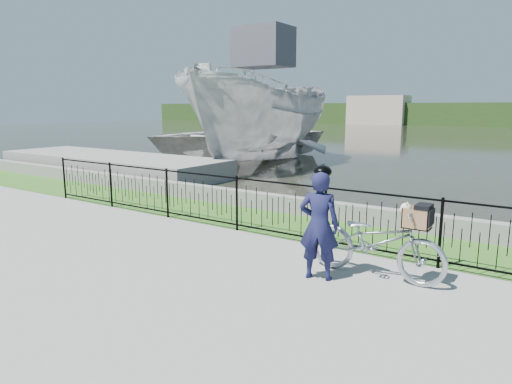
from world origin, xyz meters
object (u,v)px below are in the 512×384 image
Objects in this scene: cyclist at (319,224)px; boat_near at (263,118)px; dock at (110,164)px; boat_far at (235,137)px; bicycle_rig at (376,241)px.

boat_near reaches higher than cyclist.
dock is 0.89× the size of boat_far.
boat_near is at bearing 52.05° from dock.
boat_near is 4.22m from boat_far.
boat_near is at bearing 130.94° from bicycle_rig.
boat_far is at bearing 133.94° from bicycle_rig.
dock is 5.86× the size of cyclist.
bicycle_rig is 12.99m from boat_near.
boat_far is at bearing 130.97° from cyclist.
bicycle_rig is 0.19× the size of boat_far.
boat_near is (-7.77, 10.29, 1.22)m from cyclist.
cyclist is 16.85m from boat_far.
cyclist is (11.61, -5.38, 0.49)m from dock.
cyclist is 0.15× the size of boat_far.
boat_far reaches higher than cyclist.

